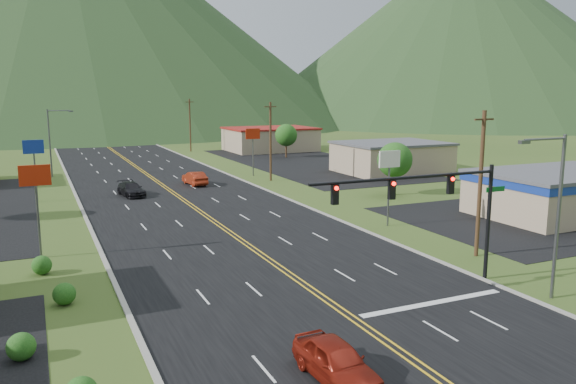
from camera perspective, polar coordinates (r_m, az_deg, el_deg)
name	(u,v)px	position (r m, az deg, el deg)	size (l,w,h in m)	color
traffic_signal	(436,198)	(32.60, 14.77, -0.56)	(13.10, 0.43, 7.00)	black
streetlight_east	(555,206)	(33.10, 25.48, -1.32)	(3.28, 0.25, 9.00)	#59595E
streetlight_west	(52,138)	(81.05, -22.85, 5.05)	(3.28, 0.25, 9.00)	#59595E
building_east_near	(562,191)	(57.32, 26.07, 0.11)	(15.40, 10.40, 4.10)	tan
building_east_mid	(391,157)	(80.71, 10.46, 3.50)	(14.40, 11.40, 4.30)	tan
building_east_far	(270,139)	(109.51, -1.82, 5.40)	(16.40, 12.40, 4.50)	tan
pole_sign_west_a	(36,185)	(41.25, -24.27, 0.66)	(2.00, 0.18, 6.40)	#59595E
pole_sign_west_b	(34,153)	(63.09, -24.42, 3.62)	(2.00, 0.18, 6.40)	#59595E
pole_sign_east_a	(389,167)	(47.59, 10.26, 2.54)	(2.00, 0.18, 6.40)	#59595E
pole_sign_east_b	(253,139)	(75.97, -3.59, 5.44)	(2.00, 0.18, 6.40)	#59595E
tree_east_a	(395,160)	(62.61, 10.80, 3.22)	(3.84, 3.84, 5.82)	#382314
tree_east_b	(286,135)	(97.61, -0.19, 5.80)	(3.84, 3.84, 5.82)	#382314
utility_pole_a	(480,183)	(40.19, 18.95, 0.89)	(1.60, 0.28, 10.00)	#382314
utility_pole_b	(271,141)	(71.52, -1.79, 5.23)	(1.60, 0.28, 10.00)	#382314
utility_pole_c	(190,125)	(109.45, -9.92, 6.76)	(1.60, 0.28, 10.00)	#382314
utility_pole_d	(150,117)	(148.47, -13.85, 7.45)	(1.60, 0.28, 10.00)	#382314
mountain_n	(65,7)	(233.33, -21.74, 17.10)	(220.00, 220.00, 85.00)	black
mountain_ne	(459,33)	(248.36, 17.01, 15.15)	(180.00, 180.00, 70.00)	black
car_red_near	(336,362)	(22.93, 4.91, -16.84)	(1.87, 4.65, 1.58)	maroon
car_dark_mid	(131,189)	(63.51, -15.64, 0.25)	(2.06, 5.07, 1.47)	black
car_red_far	(195,179)	(69.42, -9.46, 1.36)	(1.71, 4.91, 1.62)	maroon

